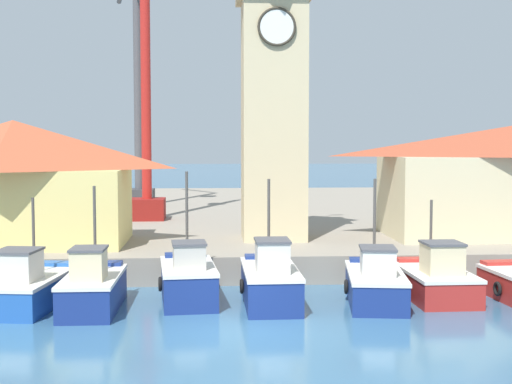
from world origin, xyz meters
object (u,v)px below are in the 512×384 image
at_px(port_crane_near, 150,79).
at_px(port_crane_far, 137,104).
at_px(fishing_boat_left_inner, 93,288).
at_px(fishing_boat_mid_right, 375,283).
at_px(fishing_boat_center, 270,281).
at_px(fishing_boat_right_inner, 435,279).
at_px(fishing_boat_mid_left, 188,279).
at_px(fishing_boat_left_outer, 27,286).
at_px(warehouse_left, 14,181).
at_px(clock_tower, 274,76).

distance_m(port_crane_near, port_crane_far, 8.22).
bearing_deg(fishing_boat_left_inner, fishing_boat_mid_right, 2.37).
relative_size(fishing_boat_center, port_crane_near, 0.22).
bearing_deg(fishing_boat_center, port_crane_near, 107.89).
distance_m(fishing_boat_left_inner, fishing_boat_mid_right, 9.61).
bearing_deg(fishing_boat_mid_right, fishing_boat_right_inner, 14.28).
xyz_separation_m(fishing_boat_mid_left, fishing_boat_mid_right, (6.48, -0.67, -0.08)).
bearing_deg(port_crane_near, fishing_boat_mid_right, -61.78).
height_order(fishing_boat_left_outer, port_crane_far, port_crane_far).
relative_size(fishing_boat_right_inner, warehouse_left, 0.43).
distance_m(fishing_boat_center, port_crane_near, 19.55).
height_order(fishing_boat_mid_right, fishing_boat_right_inner, fishing_boat_mid_right).
distance_m(fishing_boat_center, fishing_boat_mid_right, 3.65).
bearing_deg(fishing_boat_mid_left, warehouse_left, 139.10).
xyz_separation_m(fishing_boat_center, port_crane_near, (-5.44, 16.86, 8.27)).
distance_m(fishing_boat_left_inner, fishing_boat_mid_left, 3.30).
distance_m(fishing_boat_left_inner, port_crane_near, 19.23).
bearing_deg(port_crane_near, port_crane_far, 100.69).
xyz_separation_m(fishing_boat_center, fishing_boat_right_inner, (5.95, 0.51, -0.11)).
relative_size(fishing_boat_center, fishing_boat_mid_right, 0.97).
height_order(fishing_boat_center, warehouse_left, warehouse_left).
height_order(fishing_boat_mid_right, clock_tower, clock_tower).
distance_m(fishing_boat_mid_left, fishing_boat_mid_right, 6.51).
bearing_deg(warehouse_left, port_crane_near, 62.13).
bearing_deg(fishing_boat_right_inner, port_crane_far, 117.92).
height_order(fishing_boat_left_outer, fishing_boat_mid_left, fishing_boat_mid_left).
relative_size(fishing_boat_left_outer, port_crane_near, 0.24).
bearing_deg(clock_tower, warehouse_left, -175.02).
distance_m(fishing_boat_center, clock_tower, 11.33).
distance_m(fishing_boat_left_inner, clock_tower, 13.51).
xyz_separation_m(fishing_boat_left_inner, port_crane_far, (-1.00, 25.34, 7.34)).
bearing_deg(fishing_boat_right_inner, clock_tower, 123.47).
height_order(fishing_boat_mid_right, port_crane_near, port_crane_near).
xyz_separation_m(fishing_boat_left_inner, fishing_boat_right_inner, (11.91, 0.98, -0.06)).
height_order(fishing_boat_right_inner, clock_tower, clock_tower).
bearing_deg(fishing_boat_mid_right, fishing_boat_left_inner, -177.63).
bearing_deg(fishing_boat_mid_left, fishing_boat_right_inner, -0.56).
relative_size(fishing_boat_center, fishing_boat_right_inner, 1.07).
bearing_deg(fishing_boat_mid_left, clock_tower, 64.37).
xyz_separation_m(fishing_boat_mid_right, fishing_boat_right_inner, (2.31, 0.59, -0.01)).
xyz_separation_m(warehouse_left, port_crane_far, (3.56, 17.61, 4.21)).
relative_size(fishing_boat_mid_left, port_crane_far, 0.24).
bearing_deg(fishing_boat_mid_right, port_crane_near, 118.22).
height_order(fishing_boat_center, port_crane_near, port_crane_near).
bearing_deg(warehouse_left, fishing_boat_right_inner, -22.27).
height_order(clock_tower, port_crane_far, port_crane_far).
distance_m(fishing_boat_mid_left, warehouse_left, 10.63).
bearing_deg(fishing_boat_center, fishing_boat_right_inner, 4.92).
relative_size(fishing_boat_mid_left, warehouse_left, 0.46).
relative_size(fishing_boat_left_outer, clock_tower, 0.31).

